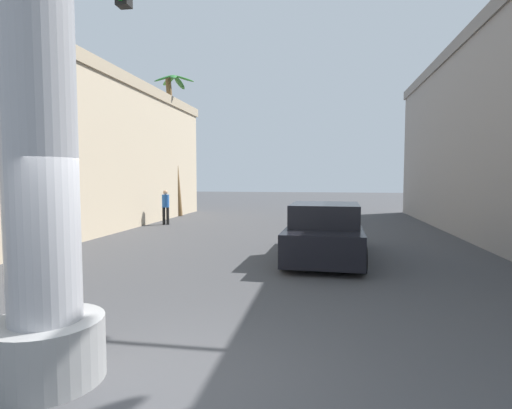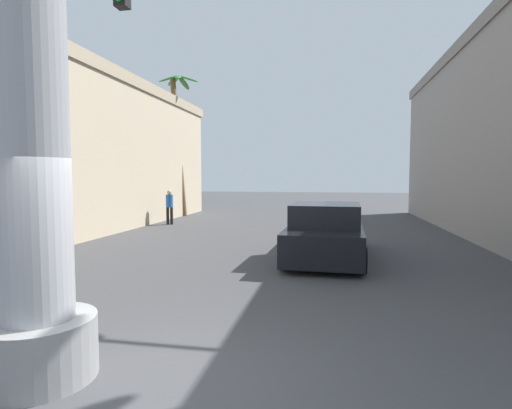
% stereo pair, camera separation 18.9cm
% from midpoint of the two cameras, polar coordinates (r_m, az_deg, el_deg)
% --- Properties ---
extents(ground_plane, '(91.79, 91.79, 0.00)m').
position_cam_midpoint_polar(ground_plane, '(14.08, 2.25, -5.40)').
color(ground_plane, '#424244').
extents(building_left, '(8.76, 21.81, 6.73)m').
position_cam_midpoint_polar(building_left, '(19.53, -31.28, 6.57)').
color(building_left, '#C6B293').
rests_on(building_left, ground).
extents(car_lead, '(2.24, 5.08, 1.56)m').
position_cam_midpoint_polar(car_lead, '(11.50, 9.35, -4.03)').
color(car_lead, black).
rests_on(car_lead, ground).
extents(palm_tree_far_left, '(2.29, 2.42, 8.07)m').
position_cam_midpoint_polar(palm_tree_far_left, '(23.76, -11.86, 10.33)').
color(palm_tree_far_left, brown).
rests_on(palm_tree_far_left, ground).
extents(pedestrian_far_left, '(0.35, 0.35, 1.66)m').
position_cam_midpoint_polar(pedestrian_far_left, '(19.63, -13.06, 0.00)').
color(pedestrian_far_left, black).
rests_on(pedestrian_far_left, ground).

